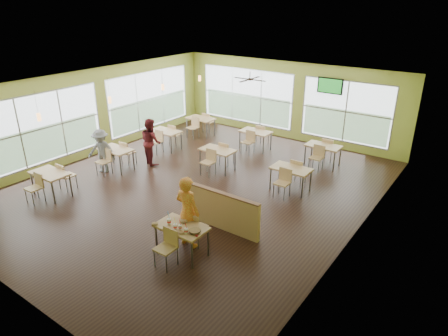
{
  "coord_description": "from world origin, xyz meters",
  "views": [
    {
      "loc": [
        7.34,
        -8.8,
        5.54
      ],
      "look_at": [
        1.47,
        -0.59,
        1.22
      ],
      "focal_mm": 32.0,
      "sensor_mm": 36.0,
      "label": 1
    }
  ],
  "objects_px": {
    "food_basket": "(195,231)",
    "half_wall_divider": "(219,210)",
    "main_table": "(182,231)",
    "man_plaid": "(188,212)"
  },
  "relations": [
    {
      "from": "food_basket",
      "to": "half_wall_divider",
      "type": "bearing_deg",
      "value": 105.83
    },
    {
      "from": "main_table",
      "to": "food_basket",
      "type": "xyz_separation_m",
      "value": [
        0.42,
        -0.03,
        0.15
      ]
    },
    {
      "from": "main_table",
      "to": "food_basket",
      "type": "height_order",
      "value": "main_table"
    },
    {
      "from": "man_plaid",
      "to": "half_wall_divider",
      "type": "bearing_deg",
      "value": -96.47
    },
    {
      "from": "man_plaid",
      "to": "food_basket",
      "type": "xyz_separation_m",
      "value": [
        0.55,
        -0.41,
        -0.12
      ]
    },
    {
      "from": "man_plaid",
      "to": "food_basket",
      "type": "bearing_deg",
      "value": 143.52
    },
    {
      "from": "main_table",
      "to": "food_basket",
      "type": "distance_m",
      "value": 0.45
    },
    {
      "from": "main_table",
      "to": "man_plaid",
      "type": "xyz_separation_m",
      "value": [
        -0.13,
        0.38,
        0.27
      ]
    },
    {
      "from": "main_table",
      "to": "food_basket",
      "type": "bearing_deg",
      "value": -3.96
    },
    {
      "from": "half_wall_divider",
      "to": "man_plaid",
      "type": "distance_m",
      "value": 1.14
    }
  ]
}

